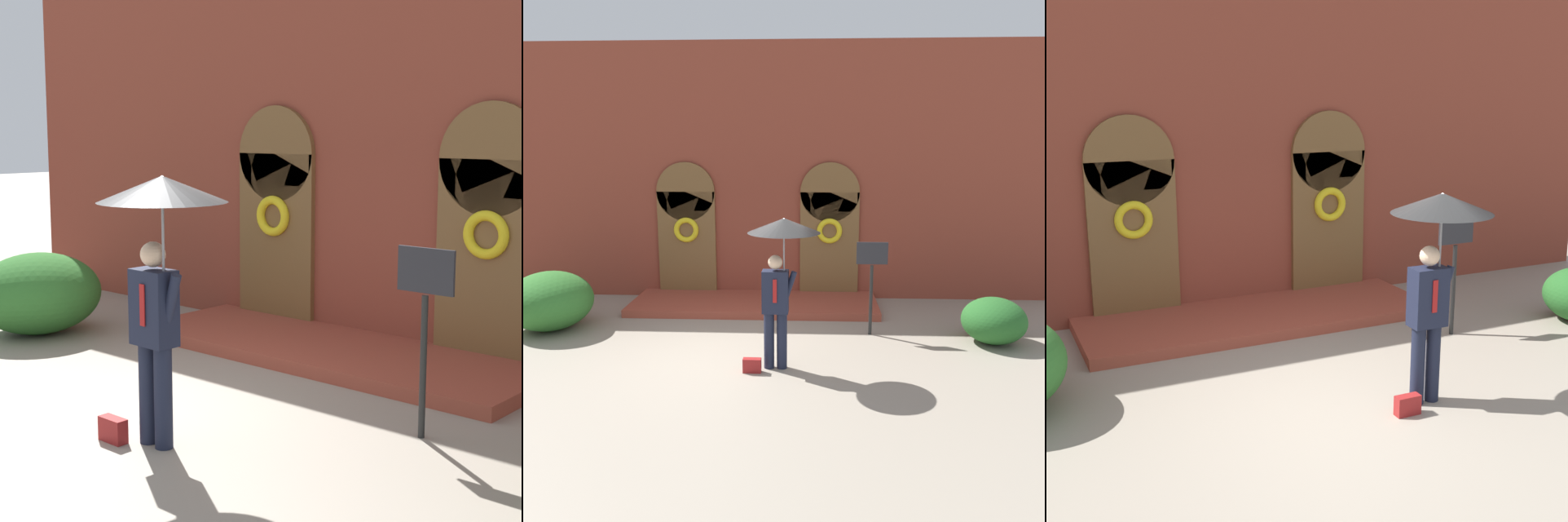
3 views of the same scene
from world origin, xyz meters
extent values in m
plane|color=gray|center=(0.00, 0.00, 0.00)|extent=(80.00, 80.00, 0.00)
cube|color=brown|center=(0.00, 4.20, 2.80)|extent=(14.00, 0.50, 5.60)
cube|color=brown|center=(-1.60, 3.91, 1.20)|extent=(1.30, 0.08, 2.40)
cylinder|color=brown|center=(-1.60, 3.91, 2.40)|extent=(1.30, 0.08, 1.30)
cube|color=brown|center=(1.60, 3.91, 1.20)|extent=(1.30, 0.08, 2.40)
cylinder|color=brown|center=(1.60, 3.91, 2.40)|extent=(1.30, 0.08, 1.30)
torus|color=yellow|center=(-1.60, 3.84, 1.55)|extent=(0.56, 0.12, 0.56)
torus|color=yellow|center=(1.60, 3.84, 1.55)|extent=(0.56, 0.12, 0.56)
cube|color=#98402E|center=(0.00, 3.05, 0.08)|extent=(5.20, 1.80, 0.16)
cylinder|color=#191E33|center=(0.57, -0.32, 0.45)|extent=(0.16, 0.16, 0.90)
cylinder|color=#191E33|center=(0.77, -0.32, 0.45)|extent=(0.16, 0.16, 0.90)
cube|color=#191E33|center=(0.67, -0.32, 1.23)|extent=(0.41, 0.25, 0.66)
cube|color=#A51919|center=(0.67, -0.45, 1.27)|extent=(0.06, 0.01, 0.36)
sphere|color=beige|center=(0.67, -0.32, 1.69)|extent=(0.22, 0.22, 0.22)
cylinder|color=#191E33|center=(0.89, -0.32, 1.33)|extent=(0.22, 0.09, 0.46)
cylinder|color=gray|center=(0.80, -0.32, 1.65)|extent=(0.02, 0.02, 0.98)
cone|color=black|center=(0.80, -0.32, 2.25)|extent=(1.10, 1.10, 0.22)
cone|color=white|center=(0.80, -0.32, 2.27)|extent=(0.61, 0.61, 0.20)
cube|color=maroon|center=(0.32, -0.52, 0.11)|extent=(0.28, 0.12, 0.22)
cylinder|color=black|center=(2.30, 1.39, 0.65)|extent=(0.06, 0.06, 1.30)
cube|color=#232328|center=(2.30, 1.39, 1.52)|extent=(0.56, 0.03, 0.40)
ellipsoid|color=#2D6B28|center=(-3.71, 1.44, 0.54)|extent=(1.57, 1.75, 1.09)
camera|label=1|loc=(6.22, -5.15, 2.75)|focal=60.00mm
camera|label=2|loc=(1.24, -8.89, 3.45)|focal=40.00mm
camera|label=3|loc=(-3.76, -6.58, 3.52)|focal=50.00mm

